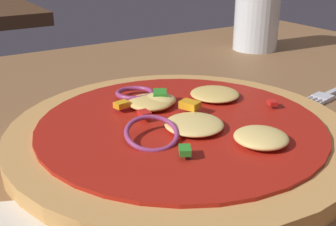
% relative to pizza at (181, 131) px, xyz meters
% --- Properties ---
extents(dining_table, '(1.13, 0.81, 0.03)m').
position_rel_pizza_xyz_m(dining_table, '(-0.05, -0.02, -0.03)').
color(dining_table, brown).
rests_on(dining_table, ground).
extents(pizza, '(0.29, 0.29, 0.03)m').
position_rel_pizza_xyz_m(pizza, '(0.00, 0.00, 0.00)').
color(pizza, tan).
rests_on(pizza, dining_table).
extents(beer_glass, '(0.07, 0.07, 0.12)m').
position_rel_pizza_xyz_m(beer_glass, '(0.29, 0.22, 0.04)').
color(beer_glass, silver).
rests_on(beer_glass, dining_table).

